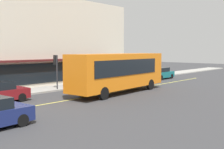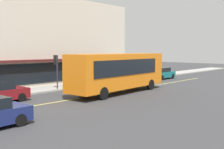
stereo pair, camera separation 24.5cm
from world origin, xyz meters
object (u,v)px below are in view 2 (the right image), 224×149
at_px(car_teal, 162,73).
at_px(bus, 119,71).
at_px(traffic_light, 56,64).
at_px(pedestrian_waiting, 80,74).

bearing_deg(car_teal, bus, -164.34).
xyz_separation_m(traffic_light, car_teal, (15.64, -1.84, -1.79)).
distance_m(bus, traffic_light, 6.16).
relative_size(bus, traffic_light, 3.52).
bearing_deg(traffic_light, car_teal, -6.72).
bearing_deg(pedestrian_waiting, traffic_light, -157.76).
distance_m(traffic_light, car_teal, 15.85).
height_order(bus, pedestrian_waiting, bus).
xyz_separation_m(traffic_light, pedestrian_waiting, (4.64, 1.90, -1.42)).
relative_size(bus, car_teal, 2.58).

